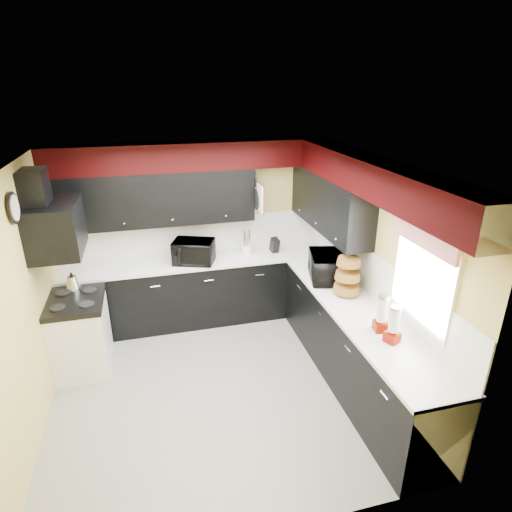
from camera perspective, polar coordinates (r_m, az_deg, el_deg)
The scene contains 35 objects.
ground at distance 5.11m, azimuth -4.95°, elevation -16.74°, with size 3.60×3.60×0.00m, color gray.
wall_back at distance 6.08m, azimuth -8.31°, elevation 3.30°, with size 3.60×0.06×2.50m, color #E0C666.
wall_right at distance 5.00m, azimuth 15.30°, elevation -1.64°, with size 0.06×3.60×2.50m, color #E0C666.
wall_left at distance 4.56m, azimuth -28.55°, elevation -6.20°, with size 0.06×3.60×2.50m, color #E0C666.
ceiling at distance 4.03m, azimuth -6.16°, elevation 11.99°, with size 3.60×3.60×0.06m, color white.
cab_back at distance 6.12m, azimuth -7.56°, elevation -4.69°, with size 3.60×0.60×0.90m, color black.
cab_right at distance 5.02m, azimuth 12.99°, elevation -11.75°, with size 0.60×3.00×0.90m, color black.
counter_back at distance 5.92m, azimuth -7.79°, elevation -0.64°, with size 3.62×0.64×0.04m, color white.
counter_right at distance 4.77m, azimuth 13.48°, elevation -7.08°, with size 0.64×3.02×0.04m, color white.
splash_back at distance 6.09m, azimuth -8.27°, elevation 2.73°, with size 3.60×0.02×0.50m, color white.
splash_right at distance 5.02m, azimuth 15.14°, elevation -2.28°, with size 0.02×3.60×0.50m, color white.
upper_back at distance 5.73m, azimuth -13.41°, elevation 7.47°, with size 2.60×0.35×0.70m, color black.
upper_right at distance 5.49m, azimuth 9.74°, elevation 7.13°, with size 0.35×1.80×0.70m, color black.
soffit_back at distance 5.64m, azimuth -8.71°, elevation 13.06°, with size 3.60×0.36×0.35m, color black.
soffit_right at distance 4.44m, azimuth 15.80°, elevation 9.94°, with size 0.36×3.24×0.35m, color black.
stove at distance 5.52m, azimuth -22.30°, elevation -9.83°, with size 0.60×0.75×0.86m, color white.
cooktop at distance 5.30m, azimuth -23.02°, elevation -5.60°, with size 0.62×0.77×0.06m, color black.
hood at distance 4.98m, azimuth -25.12°, elevation 3.45°, with size 0.50×0.78×0.55m, color black.
hood_duct at distance 4.91m, azimuth -27.42°, elevation 7.91°, with size 0.24×0.40×0.40m, color black.
window at distance 4.19m, azimuth 21.46°, elevation -2.75°, with size 0.03×0.86×0.96m, color white, non-canonical shape.
valance at distance 4.02m, azimuth 21.62°, elevation 2.33°, with size 0.04×0.88×0.20m, color red.
pan_top at distance 5.78m, azimuth -0.21°, elevation 10.26°, with size 0.03×0.22×0.40m, color black, non-canonical shape.
pan_mid at distance 5.72m, azimuth 0.12°, elevation 7.54°, with size 0.03×0.28×0.46m, color black, non-canonical shape.
pan_low at distance 5.97m, azimuth -0.52°, elevation 7.88°, with size 0.03×0.24×0.42m, color black, non-canonical shape.
cut_board at distance 5.59m, azimuth 0.53°, elevation 7.73°, with size 0.03×0.26×0.35m, color white.
baskets at distance 4.94m, azimuth 12.11°, elevation -2.51°, with size 0.27×0.27×0.50m, color brown, non-canonical shape.
clock at distance 4.47m, azimuth -29.64°, elevation 5.59°, with size 0.03×0.30×0.30m, color black, non-canonical shape.
deco_plate at distance 4.39m, azimuth 18.51°, elevation 8.49°, with size 0.03×0.24×0.24m, color white, non-canonical shape.
toaster_oven at distance 5.78m, azimuth -8.32°, elevation 0.58°, with size 0.53×0.44×0.31m, color black.
microwave at distance 5.31m, azimuth 9.43°, elevation -1.42°, with size 0.58×0.39×0.32m, color black.
utensil_crock at distance 5.99m, azimuth -1.21°, elevation 0.82°, with size 0.14×0.14×0.15m, color white.
knife_block at distance 6.07m, azimuth 2.50°, elevation 1.43°, with size 0.10×0.13×0.21m, color black.
kettle at distance 5.52m, azimuth -23.26°, elevation -3.26°, with size 0.18×0.18×0.16m, color #AEAFB2, non-canonical shape.
dispenser_a at distance 4.35m, azimuth 16.44°, elevation -7.56°, with size 0.13×0.13×0.35m, color #64100F, non-canonical shape.
dispenser_b at distance 4.21m, azimuth 17.87°, elevation -8.92°, with size 0.12×0.12×0.33m, color #5C0D0B, non-canonical shape.
Camera 1 is at (-0.59, -3.92, 3.23)m, focal length 30.00 mm.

